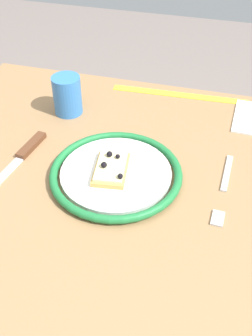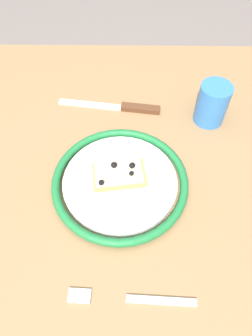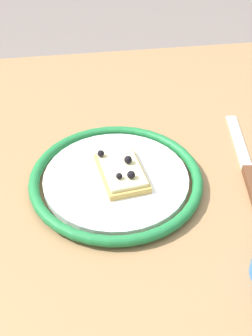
% 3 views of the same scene
% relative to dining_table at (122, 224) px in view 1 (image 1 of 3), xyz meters
% --- Properties ---
extents(dining_table, '(0.96, 0.83, 0.77)m').
position_rel_dining_table_xyz_m(dining_table, '(0.00, 0.00, 0.00)').
color(dining_table, '#936D47').
rests_on(dining_table, ground_plane).
extents(plate, '(0.26, 0.26, 0.02)m').
position_rel_dining_table_xyz_m(plate, '(0.02, -0.03, 0.12)').
color(plate, white).
rests_on(plate, dining_table).
extents(pizza_slice_near, '(0.08, 0.11, 0.03)m').
position_rel_dining_table_xyz_m(pizza_slice_near, '(0.03, -0.02, 0.13)').
color(pizza_slice_near, tan).
rests_on(pizza_slice_near, plate).
extents(knife, '(0.05, 0.24, 0.01)m').
position_rel_dining_table_xyz_m(knife, '(0.23, -0.04, 0.11)').
color(knife, silver).
rests_on(knife, dining_table).
extents(fork, '(0.03, 0.20, 0.00)m').
position_rel_dining_table_xyz_m(fork, '(-0.19, -0.05, 0.11)').
color(fork, '#BCBCBC').
rests_on(fork, dining_table).
extents(cup, '(0.07, 0.07, 0.09)m').
position_rel_dining_table_xyz_m(cup, '(0.20, -0.22, 0.15)').
color(cup, '#3372BF').
rests_on(cup, dining_table).
extents(measuring_tape, '(0.35, 0.04, 0.00)m').
position_rel_dining_table_xyz_m(measuring_tape, '(-0.05, -0.37, 0.11)').
color(measuring_tape, yellow).
rests_on(measuring_tape, dining_table).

